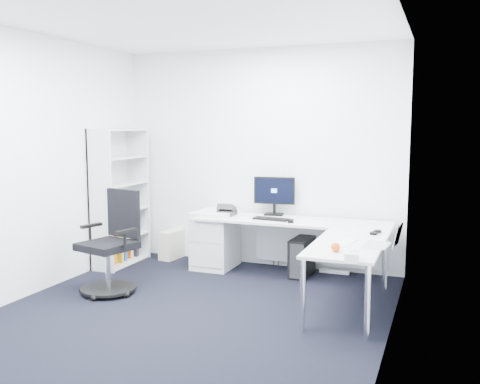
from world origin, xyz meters
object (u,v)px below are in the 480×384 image
(bookshelf, at_px, (120,197))
(monitor, at_px, (274,196))
(l_desk, at_px, (285,254))
(task_chair, at_px, (107,243))
(laptop, at_px, (377,234))

(bookshelf, height_order, monitor, bookshelf)
(l_desk, relative_size, task_chair, 2.10)
(l_desk, height_order, bookshelf, bookshelf)
(monitor, xyz_separation_m, laptop, (1.38, -1.29, -0.13))
(l_desk, distance_m, task_chair, 1.94)
(l_desk, relative_size, laptop, 7.32)
(l_desk, xyz_separation_m, laptop, (1.08, -0.72, 0.44))
(laptop, bearing_deg, task_chair, -168.65)
(bookshelf, xyz_separation_m, task_chair, (0.55, -1.08, -0.32))
(task_chair, bearing_deg, l_desk, 46.65)
(task_chair, xyz_separation_m, laptop, (2.70, 0.31, 0.23))
(l_desk, height_order, laptop, laptop)
(monitor, relative_size, laptop, 1.63)
(task_chair, distance_m, monitor, 2.10)
(task_chair, distance_m, laptop, 2.73)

